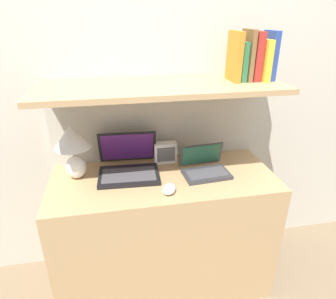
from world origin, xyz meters
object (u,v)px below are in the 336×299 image
Objects in this scene: book_orange at (234,57)px; book_yellow at (262,60)px; book_blue at (270,56)px; book_green at (241,61)px; computer_mouse at (168,189)px; book_red at (255,56)px; router_box at (165,153)px; laptop_large at (129,166)px; book_brown at (248,55)px; table_lamp at (73,144)px; laptop_small at (205,168)px.

book_yellow is at bearing 0.00° from book_orange.
book_blue reaches higher than book_green.
book_red is at bearing 24.02° from computer_mouse.
laptop_large is at bearing -156.97° from router_box.
book_brown is at bearing 0.00° from book_green.
laptop_large is at bearing 178.29° from book_orange.
table_lamp is 1.21× the size of book_brown.
book_green is (0.38, -0.12, 0.55)m from router_box.
book_red reaches higher than book_yellow.
computer_mouse is at bearing -155.98° from book_red.
book_green reaches higher than router_box.
book_yellow is at bearing -1.39° from table_lamp.
book_brown reaches higher than laptop_small.
book_green is (0.61, -0.02, 0.56)m from laptop_large.
book_orange is at bearing -1.71° from laptop_large.
book_green is at bearing 180.00° from book_red.
book_blue reaches higher than laptop_large.
book_green is at bearing 180.00° from book_blue.
router_box is 0.55× the size of book_blue.
book_yellow is (0.30, 0.07, 0.58)m from laptop_small.
book_red is at bearing -14.18° from router_box.
table_lamp is at bearing 178.51° from laptop_large.
computer_mouse is 0.35m from router_box.
book_green is at bearing 19.88° from laptop_small.
book_brown reaches higher than book_yellow.
computer_mouse is 0.76m from book_orange.
router_box is (0.23, 0.10, 0.02)m from laptop_large.
book_red is at bearing 0.00° from book_orange.
table_lamp is 1.25× the size of book_orange.
router_box is at bearing 164.47° from book_brown.
book_green is at bearing 180.00° from book_brown.
book_red is at bearing 180.00° from book_blue.
book_brown is at bearing -1.51° from table_lamp.
laptop_large is 1.37× the size of book_brown.
book_red is at bearing 0.00° from book_brown.
book_green is (-0.07, 0.00, -0.02)m from book_red.
computer_mouse is at bearing -52.35° from laptop_large.
book_orange is at bearing 180.00° from book_brown.
book_brown is 1.03× the size of book_orange.
book_blue reaches higher than computer_mouse.
table_lamp is 1.14m from book_blue.
book_brown is at bearing 25.91° from computer_mouse.
book_brown is (-0.04, 0.00, 0.00)m from book_red.
book_green is (-0.16, 0.00, -0.03)m from book_blue.
book_green is at bearing 27.61° from computer_mouse.
table_lamp is 1.26× the size of book_red.
router_box is 0.75m from book_yellow.
computer_mouse is at bearing -159.07° from book_blue.
book_blue is 0.16m from book_green.
laptop_large is 1.68× the size of book_yellow.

